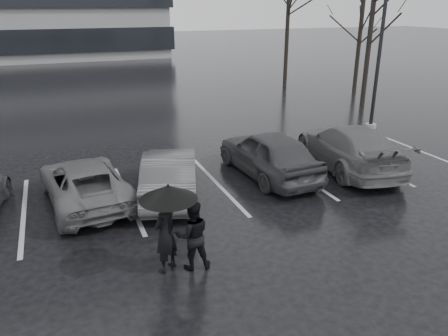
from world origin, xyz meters
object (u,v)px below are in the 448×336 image
tree_east (370,30)px  tree_north (288,21)px  pedestrian_right (193,235)px  pedestrian_left (165,234)px  tree_ne (360,34)px  car_east (349,147)px  lamp_post (382,34)px  car_west_b (85,182)px  car_main (269,153)px  car_west_a (170,173)px

tree_east → tree_north: tree_north is taller
pedestrian_right → tree_east: size_ratio=0.19×
pedestrian_left → tree_ne: (16.55, 15.53, 2.64)m
tree_ne → car_east: bearing=-128.0°
lamp_post → car_west_b: bearing=-164.7°
car_main → car_east: bearing=170.1°
car_main → pedestrian_right: 5.73m
car_east → tree_ne: bearing=-118.6°
pedestrian_right → pedestrian_left: bearing=-2.8°
car_west_a → car_east: (6.26, 0.05, 0.05)m
car_west_a → car_west_b: 2.39m
pedestrian_right → tree_north: size_ratio=0.18×
pedestrian_right → tree_ne: (16.00, 15.64, 2.73)m
lamp_post → tree_ne: bearing=57.2°
car_west_b → pedestrian_left: size_ratio=2.57×
tree_east → tree_ne: (2.50, 4.00, -0.50)m
car_main → pedestrian_left: (-4.46, -4.08, 0.10)m
tree_east → tree_north: bearing=98.1°
pedestrian_left → car_west_a: bearing=-143.3°
car_main → pedestrian_right: bearing=43.5°
pedestrian_right → tree_east: bearing=-130.7°
lamp_post → pedestrian_left: bearing=-146.5°
tree_ne → tree_north: bearing=139.4°
car_west_a → pedestrian_right: bearing=99.0°
lamp_post → tree_ne: (5.13, 7.96, -0.61)m
pedestrian_right → lamp_post: bearing=-136.2°
car_east → car_west_b: bearing=7.1°
car_main → car_west_b: bearing=-3.7°
lamp_post → tree_east: lamp_post is taller
pedestrian_left → tree_north: 22.92m
car_west_a → tree_ne: 19.67m
pedestrian_right → tree_ne: tree_ne is taller
car_east → tree_north: tree_north is taller
car_west_a → car_west_b: car_west_a is taller
pedestrian_left → tree_north: tree_north is taller
tree_east → tree_ne: tree_east is taller
pedestrian_right → tree_north: (12.50, 18.64, 3.48)m
pedestrian_right → tree_east: tree_east is taller
car_west_a → tree_east: 15.51m
lamp_post → pedestrian_right: bearing=-144.7°
car_west_b → tree_north: size_ratio=0.52×
tree_north → pedestrian_left: bearing=-125.2°
pedestrian_left → pedestrian_right: pedestrian_left is taller
car_east → pedestrian_left: pedestrian_left is taller
lamp_post → tree_ne: 9.48m
car_main → car_west_a: bearing=2.7°
pedestrian_left → car_west_b: bearing=-109.8°
car_west_a → pedestrian_right: (-0.53, -3.82, 0.08)m
car_main → tree_north: bearing=-124.2°
car_east → car_west_a: bearing=9.9°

